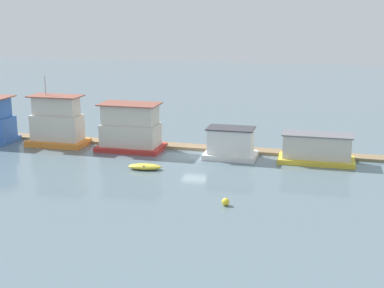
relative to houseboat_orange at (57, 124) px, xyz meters
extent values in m
plane|color=slate|center=(15.43, -0.41, -2.37)|extent=(200.00, 200.00, 0.00)
cube|color=#846B4C|center=(15.43, 2.20, -2.22)|extent=(59.60, 1.86, 0.30)
cube|color=orange|center=(0.00, 0.00, -2.07)|extent=(6.35, 3.51, 0.60)
cube|color=beige|center=(0.00, 0.00, -0.39)|extent=(5.33, 2.49, 2.75)
cube|color=beige|center=(0.00, 0.00, 1.97)|extent=(4.78, 1.94, 1.98)
cube|color=brown|center=(0.00, 0.00, 3.03)|extent=(5.63, 2.79, 0.12)
cylinder|color=#B2B2B7|center=(-1.12, 0.00, 4.10)|extent=(0.12, 0.12, 2.03)
cube|color=red|center=(8.39, 0.13, -2.14)|extent=(6.82, 4.15, 0.46)
cube|color=beige|center=(8.39, 0.13, -0.75)|extent=(5.87, 3.20, 2.31)
cube|color=beige|center=(8.39, 0.13, 1.42)|extent=(5.49, 2.82, 2.04)
cube|color=brown|center=(8.39, 0.13, 2.50)|extent=(6.17, 3.50, 0.12)
cube|color=white|center=(19.16, -0.52, -2.11)|extent=(5.18, 3.40, 0.52)
cube|color=white|center=(19.16, -0.52, -0.63)|extent=(4.32, 2.54, 2.43)
cube|color=#38383D|center=(19.16, -0.52, 0.64)|extent=(4.62, 2.84, 0.12)
cube|color=gold|center=(27.49, -0.16, -2.14)|extent=(7.23, 3.30, 0.46)
cube|color=beige|center=(27.49, -0.16, -0.78)|extent=(6.33, 2.40, 2.25)
cube|color=slate|center=(27.49, -0.16, 0.40)|extent=(6.63, 2.70, 0.12)
ellipsoid|color=yellow|center=(12.21, -6.48, -2.10)|extent=(3.21, 1.56, 0.54)
cube|color=#997F60|center=(12.21, -6.48, -1.91)|extent=(0.28, 1.02, 0.08)
sphere|color=yellow|center=(21.20, -13.93, -2.07)|extent=(0.59, 0.59, 0.59)
camera|label=1|loc=(28.03, -51.28, 11.87)|focal=50.00mm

